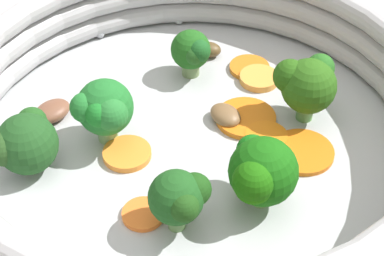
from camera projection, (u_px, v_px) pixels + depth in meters
name	position (u px, v px, depth m)	size (l,w,h in m)	color
ground_plane	(192.00, 154.00, 0.50)	(4.00, 4.00, 0.00)	white
skillet	(192.00, 148.00, 0.49)	(0.34, 0.34, 0.01)	#B2B5B7
skillet_rim_wall	(192.00, 112.00, 0.47)	(0.36, 0.36, 0.06)	#B4B2B6
skillet_rivet_left	(179.00, 20.00, 0.61)	(0.01, 0.01, 0.01)	#ADB0B5
skillet_rivet_right	(100.00, 33.00, 0.59)	(0.01, 0.01, 0.01)	#AEB2BB
carrot_slice_0	(266.00, 137.00, 0.49)	(0.03, 0.03, 0.01)	orange
carrot_slice_1	(259.00, 78.00, 0.54)	(0.03, 0.03, 0.01)	#F99B3F
carrot_slice_2	(249.00, 68.00, 0.56)	(0.03, 0.03, 0.00)	orange
carrot_slice_3	(246.00, 118.00, 0.51)	(0.05, 0.05, 0.00)	orange
carrot_slice_5	(302.00, 152.00, 0.48)	(0.05, 0.05, 0.00)	orange
carrot_slice_6	(143.00, 214.00, 0.43)	(0.03, 0.03, 0.00)	orange
carrot_slice_7	(127.00, 154.00, 0.48)	(0.04, 0.04, 0.00)	orange
broccoli_floret_0	(260.00, 173.00, 0.42)	(0.05, 0.05, 0.05)	#7FA860
broccoli_floret_1	(180.00, 198.00, 0.41)	(0.04, 0.04, 0.05)	#638B4F
broccoli_floret_2	(104.00, 109.00, 0.47)	(0.05, 0.05, 0.05)	#7EA566
broccoli_floret_3	(192.00, 51.00, 0.54)	(0.04, 0.03, 0.04)	#6D8654
broccoli_floret_4	(24.00, 143.00, 0.45)	(0.04, 0.05, 0.05)	#6B874F
broccoli_floret_5	(307.00, 83.00, 0.49)	(0.05, 0.05, 0.05)	#5F964E
mushroom_piece_0	(228.00, 117.00, 0.50)	(0.03, 0.02, 0.01)	brown
mushroom_piece_1	(52.00, 111.00, 0.51)	(0.03, 0.02, 0.01)	brown
mushroom_piece_2	(209.00, 50.00, 0.57)	(0.02, 0.02, 0.01)	brown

